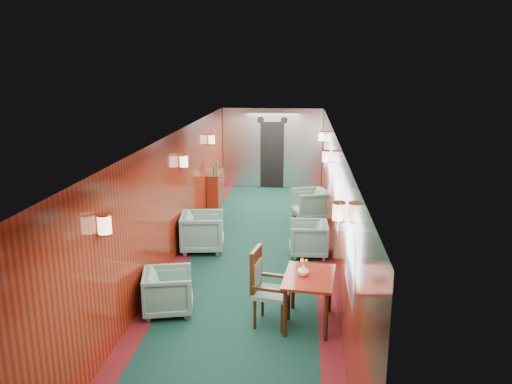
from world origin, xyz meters
TOP-DOWN VIEW (x-y plane):
  - room at (0.00, 0.00)m, footprint 12.00×12.10m
  - bulkhead at (0.00, 5.91)m, footprint 2.98×0.17m
  - windows_right at (1.49, 0.25)m, footprint 0.02×8.60m
  - wall_sconces at (0.00, 0.57)m, footprint 2.97×7.97m
  - dining_table at (1.05, -2.36)m, footprint 0.79×1.06m
  - side_chair at (0.43, -2.40)m, footprint 0.59×0.61m
  - credenza at (-1.34, 3.63)m, footprint 0.32×1.02m
  - flower_vase at (0.97, -2.35)m, footprint 0.17×0.17m
  - armchair_left_near at (-1.04, -2.20)m, footprint 0.87×0.86m
  - armchair_left_far at (-1.04, 0.41)m, footprint 0.95×0.93m
  - armchair_right_near at (1.07, 0.33)m, footprint 0.76×0.74m
  - armchair_right_far at (1.12, 2.76)m, footprint 0.98×0.97m

SIDE VIEW (x-z plane):
  - armchair_left_near at x=-1.04m, z-range 0.00..0.66m
  - armchair_right_near at x=1.07m, z-range 0.00..0.68m
  - armchair_right_far at x=1.12m, z-range 0.00..0.72m
  - armchair_left_far at x=-1.04m, z-range 0.00..0.77m
  - credenza at x=-1.34m, z-range -0.13..1.06m
  - side_chair at x=0.43m, z-range 0.05..1.18m
  - dining_table at x=1.05m, z-range 0.25..0.99m
  - flower_vase at x=0.97m, z-range 0.74..0.91m
  - bulkhead at x=0.00m, z-range -0.01..2.38m
  - windows_right at x=1.49m, z-range 1.05..1.85m
  - room at x=0.00m, z-range 0.43..2.83m
  - wall_sconces at x=0.00m, z-range 1.66..1.91m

